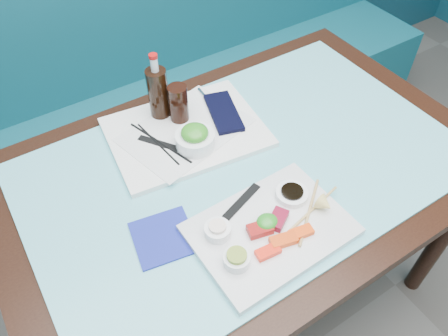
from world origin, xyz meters
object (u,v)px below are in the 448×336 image
booth_bench (139,108)px  serving_tray (186,132)px  dining_table (245,185)px  cola_glass (178,104)px  blue_napkin (164,237)px  seaweed_bowl (195,140)px  cola_bottle_body (159,96)px  sashimi_plate (270,230)px

booth_bench → serving_tray: booth_bench is taller
dining_table → cola_glass: (-0.07, 0.26, 0.17)m
cola_glass → dining_table: bearing=-74.2°
booth_bench → blue_napkin: bearing=-108.5°
serving_tray → seaweed_bowl: (-0.01, -0.07, 0.03)m
booth_bench → cola_bottle_body: (-0.11, -0.53, 0.47)m
dining_table → cola_bottle_body: 0.37m
sashimi_plate → cola_glass: 0.48m
serving_tray → cola_bottle_body: bearing=111.9°
serving_tray → cola_bottle_body: cola_bottle_body is taller
dining_table → serving_tray: serving_tray is taller
seaweed_bowl → cola_glass: (0.02, 0.13, 0.04)m
serving_tray → blue_napkin: bearing=-121.2°
seaweed_bowl → dining_table: bearing=-53.6°
sashimi_plate → serving_tray: size_ratio=0.84×
dining_table → sashimi_plate: size_ratio=3.68×
serving_tray → seaweed_bowl: 0.08m
booth_bench → serving_tray: 0.75m
seaweed_bowl → cola_bottle_body: 0.19m
sashimi_plate → blue_napkin: bearing=149.6°
dining_table → sashimi_plate: sashimi_plate is taller
booth_bench → dining_table: bearing=-90.0°
cola_glass → cola_bottle_body: size_ratio=0.67×
blue_napkin → sashimi_plate: bearing=-29.0°
serving_tray → cola_glass: 0.09m
dining_table → serving_tray: 0.24m
serving_tray → blue_napkin: 0.37m
cola_bottle_body → booth_bench: bearing=78.2°
serving_tray → seaweed_bowl: seaweed_bowl is taller
serving_tray → seaweed_bowl: size_ratio=3.98×
booth_bench → cola_bottle_body: 0.72m
dining_table → sashimi_plate: bearing=-109.9°
seaweed_bowl → cola_glass: 0.14m
booth_bench → seaweed_bowl: size_ratio=26.36×
blue_napkin → seaweed_bowl: bearing=45.0°
booth_bench → dining_table: size_ratio=2.14×
booth_bench → seaweed_bowl: (-0.09, -0.71, 0.42)m
cola_glass → blue_napkin: (-0.24, -0.35, -0.07)m
seaweed_bowl → cola_glass: cola_glass is taller
booth_bench → sashimi_plate: size_ratio=7.88×
sashimi_plate → booth_bench: bearing=84.3°
booth_bench → seaweed_bowl: 0.84m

